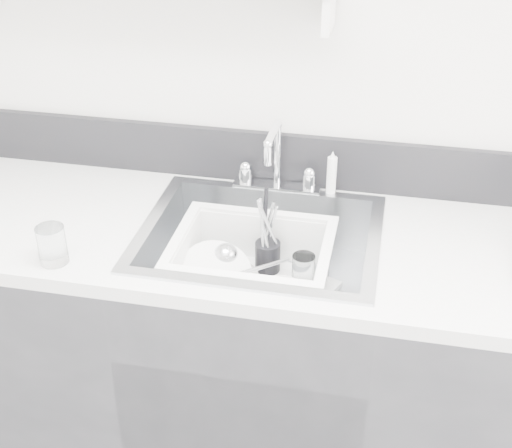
# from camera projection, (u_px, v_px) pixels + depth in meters

# --- Properties ---
(room_shell) EXTENTS (3.50, 3.00, 2.60)m
(room_shell) POSITION_uv_depth(u_px,v_px,m) (125.00, 38.00, 0.83)
(room_shell) COLOR silver
(room_shell) RESTS_ON ground
(counter_run) EXTENTS (3.20, 0.62, 0.92)m
(counter_run) POSITION_uv_depth(u_px,v_px,m) (259.00, 363.00, 2.14)
(counter_run) COLOR #2A2A2D
(counter_run) RESTS_ON ground
(backsplash) EXTENTS (3.20, 0.02, 0.16)m
(backsplash) POSITION_uv_depth(u_px,v_px,m) (280.00, 159.00, 2.11)
(backsplash) COLOR black
(backsplash) RESTS_ON counter_run
(sink) EXTENTS (0.64, 0.52, 0.20)m
(sink) POSITION_uv_depth(u_px,v_px,m) (260.00, 261.00, 1.95)
(sink) COLOR silver
(sink) RESTS_ON counter_run
(faucet) EXTENTS (0.26, 0.18, 0.23)m
(faucet) POSITION_uv_depth(u_px,v_px,m) (277.00, 173.00, 2.08)
(faucet) COLOR silver
(faucet) RESTS_ON counter_run
(side_sprayer) EXTENTS (0.03, 0.03, 0.14)m
(side_sprayer) POSITION_uv_depth(u_px,v_px,m) (332.00, 173.00, 2.05)
(side_sprayer) COLOR white
(side_sprayer) RESTS_ON counter_run
(wash_tub) EXTENTS (0.52, 0.48, 0.16)m
(wash_tub) POSITION_uv_depth(u_px,v_px,m) (252.00, 266.00, 1.92)
(wash_tub) COLOR white
(wash_tub) RESTS_ON sink
(plate_stack) EXTENTS (0.24, 0.23, 0.09)m
(plate_stack) POSITION_uv_depth(u_px,v_px,m) (220.00, 278.00, 1.95)
(plate_stack) COLOR white
(plate_stack) RESTS_ON wash_tub
(utensil_cup) EXTENTS (0.07, 0.07, 0.24)m
(utensil_cup) POSITION_uv_depth(u_px,v_px,m) (268.00, 253.00, 2.00)
(utensil_cup) COLOR black
(utensil_cup) RESTS_ON wash_tub
(ladle) EXTENTS (0.29, 0.24, 0.08)m
(ladle) POSITION_uv_depth(u_px,v_px,m) (243.00, 272.00, 1.95)
(ladle) COLOR silver
(ladle) RESTS_ON wash_tub
(tumbler_in_tub) EXTENTS (0.07, 0.07, 0.09)m
(tumbler_in_tub) POSITION_uv_depth(u_px,v_px,m) (303.00, 270.00, 1.95)
(tumbler_in_tub) COLOR white
(tumbler_in_tub) RESTS_ON wash_tub
(tumbler_counter) EXTENTS (0.09, 0.09, 0.10)m
(tumbler_counter) POSITION_uv_depth(u_px,v_px,m) (52.00, 245.00, 1.77)
(tumbler_counter) COLOR white
(tumbler_counter) RESTS_ON counter_run
(bowl_small) EXTENTS (0.13, 0.13, 0.04)m
(bowl_small) POSITION_uv_depth(u_px,v_px,m) (281.00, 293.00, 1.90)
(bowl_small) COLOR white
(bowl_small) RESTS_ON wash_tub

